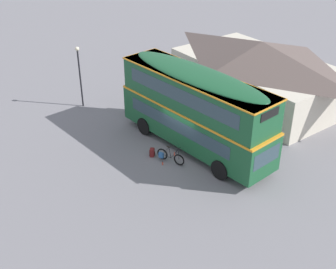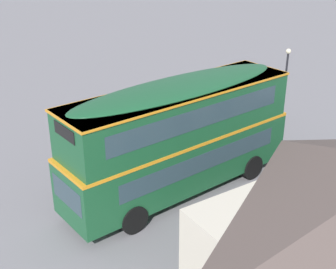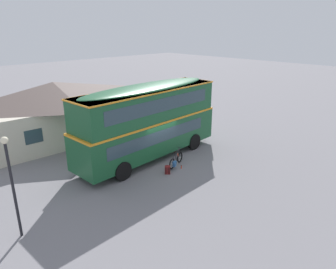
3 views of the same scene
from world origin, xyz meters
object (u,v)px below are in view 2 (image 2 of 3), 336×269
(water_bottle_red_squeeze, at_px, (140,167))
(double_decker_bus, at_px, (180,134))
(backpack_on_ground, at_px, (160,158))
(touring_bicycle, at_px, (146,165))
(street_lamp, at_px, (286,78))

(water_bottle_red_squeeze, bearing_deg, double_decker_bus, 96.37)
(double_decker_bus, xyz_separation_m, water_bottle_red_squeeze, (0.29, -2.60, -2.55))
(backpack_on_ground, distance_m, water_bottle_red_squeeze, 1.10)
(double_decker_bus, relative_size, touring_bicycle, 6.00)
(touring_bicycle, bearing_deg, backpack_on_ground, -160.56)
(backpack_on_ground, bearing_deg, street_lamp, 178.77)
(backpack_on_ground, height_order, water_bottle_red_squeeze, backpack_on_ground)
(double_decker_bus, distance_m, touring_bicycle, 3.12)
(backpack_on_ground, relative_size, water_bottle_red_squeeze, 2.52)
(touring_bicycle, relative_size, backpack_on_ground, 3.24)
(touring_bicycle, distance_m, street_lamp, 9.60)
(touring_bicycle, distance_m, backpack_on_ground, 1.16)
(backpack_on_ground, xyz_separation_m, water_bottle_red_squeeze, (1.08, -0.09, -0.18))
(backpack_on_ground, xyz_separation_m, street_lamp, (-8.23, 0.18, 2.41))
(touring_bicycle, xyz_separation_m, backpack_on_ground, (-1.09, -0.39, -0.10))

